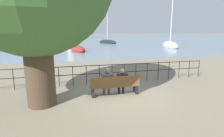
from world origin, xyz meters
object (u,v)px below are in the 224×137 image
Objects in this scene: harbor_lighthouse at (70,13)px; sailboat_0 at (170,45)px; sailboat_1 at (78,49)px; sailboat_2 at (1,44)px; seated_person_left at (107,80)px; sailboat_3 at (51,42)px; park_bench at (115,86)px; sailboat_4 at (107,42)px; seated_person_right at (122,80)px.

sailboat_0 is at bearing -73.68° from harbor_lighthouse.
sailboat_1 is 0.95× the size of sailboat_2.
seated_person_left is 0.05× the size of harbor_lighthouse.
sailboat_0 is 29.57m from sailboat_3.
park_bench is 0.25× the size of sailboat_2.
seated_person_left is at bearing -121.44° from sailboat_4.
seated_person_right is 82.98m from harbor_lighthouse.
sailboat_0 is at bearing 52.67° from seated_person_left.
sailboat_4 reaches higher than sailboat_0.
sailboat_0 is at bearing 53.30° from park_bench.
harbor_lighthouse is (0.35, 61.72, 11.94)m from sailboat_1.
seated_person_right is 0.14× the size of sailboat_1.
sailboat_2 is at bearing 113.63° from seated_person_left.
sailboat_4 is at bearing 135.74° from sailboat_0.
seated_person_left reaches higher than park_bench.
sailboat_2 is 0.77× the size of sailboat_4.
seated_person_right is 40.37m from sailboat_4.
sailboat_4 is (8.16, 39.54, -0.34)m from seated_person_right.
harbor_lighthouse is at bearing 90.33° from seated_person_right.
sailboat_1 is 21.75m from sailboat_2.
harbor_lighthouse reaches higher than sailboat_1.
harbor_lighthouse is (-0.13, 82.25, 11.76)m from park_bench.
seated_person_left is 28.92m from sailboat_0.
sailboat_3 is (9.73, 5.29, 0.00)m from sailboat_2.
harbor_lighthouse is (-0.47, 82.17, 11.56)m from seated_person_right.
harbor_lighthouse reaches higher than sailboat_3.
seated_person_left is 40.52m from sailboat_4.
sailboat_0 reaches higher than seated_person_left.
sailboat_3 reaches higher than seated_person_right.
park_bench is 0.08× the size of harbor_lighthouse.
sailboat_4 reaches higher than seated_person_left.
sailboat_3 is at bearing 98.64° from park_bench.
harbor_lighthouse is at bearing 124.34° from sailboat_0.
park_bench is 20.54m from sailboat_1.
seated_person_right is at bearing -108.22° from sailboat_0.
sailboat_1 is at bearing -153.82° from sailboat_0.
seated_person_left is at bearing -90.15° from harbor_lighthouse.
sailboat_1 is 1.01× the size of sailboat_3.
sailboat_0 is at bearing 53.75° from seated_person_right.
harbor_lighthouse is (15.84, 46.45, 11.84)m from sailboat_2.
sailboat_0 reaches higher than seated_person_right.
sailboat_4 is (-8.70, 16.55, -0.05)m from sailboat_0.
seated_person_right is at bearing -95.19° from sailboat_1.
park_bench is 1.85× the size of seated_person_right.
seated_person_right is (0.34, 0.08, 0.21)m from park_bench.
sailboat_2 is at bearing -108.84° from harbor_lighthouse.
park_bench is 1.75× the size of seated_person_left.
seated_person_left is 39.00m from sailboat_2.
harbor_lighthouse is at bearing 82.60° from sailboat_4.
sailboat_1 is 21.35m from sailboat_3.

